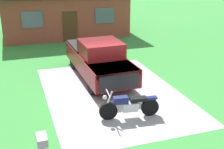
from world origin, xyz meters
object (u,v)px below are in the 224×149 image
object	(u,v)px
mailbox	(42,146)
pickup_truck	(98,58)
motorcycle	(129,106)
neighbor_house	(63,11)

from	to	relation	value
mailbox	pickup_truck	bearing A→B (deg)	63.08
motorcycle	pickup_truck	distance (m)	4.32
pickup_truck	neighbor_house	xyz separation A→B (m)	(0.10, 9.89, 0.84)
motorcycle	pickup_truck	xyz separation A→B (m)	(0.09, 4.29, 0.48)
mailbox	neighbor_house	bearing A→B (deg)	78.15
motorcycle	neighbor_house	size ratio (longest dim) A/B	0.23
motorcycle	pickup_truck	world-z (taller)	pickup_truck
pickup_truck	mailbox	distance (m)	7.44
mailbox	neighbor_house	size ratio (longest dim) A/B	0.13
neighbor_house	pickup_truck	bearing A→B (deg)	-90.56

